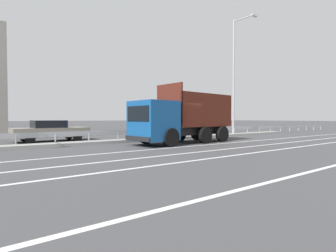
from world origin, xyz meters
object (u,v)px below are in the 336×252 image
(dump_truck, at_px, (173,122))
(median_road_sign, at_px, (186,123))
(street_lamp_1, at_px, (235,72))
(parked_car_3, at_px, (51,131))

(dump_truck, height_order, median_road_sign, dump_truck)
(dump_truck, relative_size, street_lamp_1, 0.70)
(dump_truck, distance_m, street_lamp_1, 10.91)
(street_lamp_1, relative_size, parked_car_3, 2.15)
(median_road_sign, height_order, street_lamp_1, street_lamp_1)
(median_road_sign, distance_m, street_lamp_1, 7.56)
(street_lamp_1, bearing_deg, parked_car_3, 166.57)
(median_road_sign, relative_size, street_lamp_1, 0.21)
(dump_truck, height_order, parked_car_3, dump_truck)
(dump_truck, relative_size, parked_car_3, 1.51)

